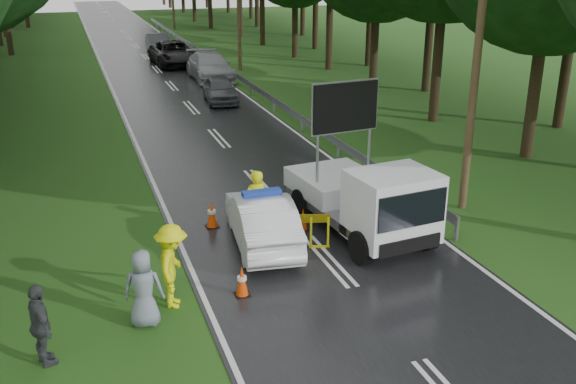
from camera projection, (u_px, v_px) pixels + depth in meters
name	position (u px, v px, depth m)	size (l,w,h in m)	color
ground	(328.00, 261.00, 16.08)	(160.00, 160.00, 0.00)	#214F16
road	(157.00, 70.00, 42.67)	(7.00, 140.00, 0.02)	black
guardrail	(212.00, 59.00, 43.32)	(0.12, 60.06, 0.70)	gray
utility_pole_near	(479.00, 37.00, 17.67)	(1.40, 0.24, 10.00)	#4E3524
police_sedan	(262.00, 220.00, 16.77)	(1.89, 4.27, 1.50)	white
work_truck	(367.00, 199.00, 17.13)	(2.72, 5.20, 3.98)	gray
barrier	(285.00, 223.00, 16.47)	(2.23, 0.70, 0.96)	#E3EC0C
officer	(256.00, 204.00, 17.13)	(0.69, 0.45, 1.89)	#F4F50D
civilian	(374.00, 213.00, 16.66)	(0.88, 0.69, 1.82)	#1B23B0
bystander_left	(172.00, 266.00, 13.72)	(1.22, 0.70, 1.89)	#F1F90D
bystander_mid	(41.00, 326.00, 11.74)	(0.97, 0.40, 1.65)	#383A3E
bystander_right	(144.00, 288.00, 13.03)	(0.82, 0.53, 1.67)	slate
queue_car_first	(220.00, 90.00, 33.11)	(1.54, 3.83, 1.30)	#45484E
queue_car_second	(210.00, 66.00, 39.03)	(2.25, 5.53, 1.61)	#9B9EA2
queue_car_third	(174.00, 53.00, 44.12)	(2.71, 5.87, 1.63)	black
queue_car_fourth	(158.00, 44.00, 49.40)	(1.59, 4.57, 1.50)	#393C40
cone_near_left	(242.00, 282.00, 14.31)	(0.34, 0.34, 0.73)	black
cone_center	(303.00, 219.00, 17.76)	(0.31, 0.31, 0.65)	black
cone_far	(335.00, 205.00, 18.78)	(0.30, 0.30, 0.64)	black
cone_left_mid	(212.00, 215.00, 17.91)	(0.37, 0.37, 0.78)	black
cone_right	(370.00, 194.00, 19.41)	(0.38, 0.38, 0.80)	black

